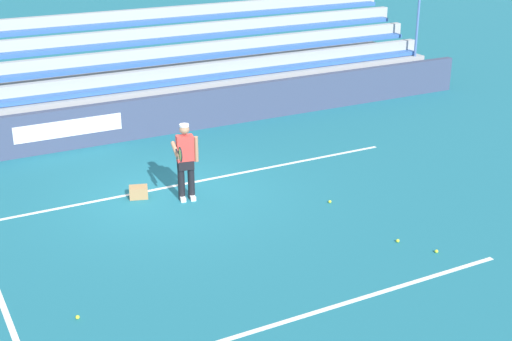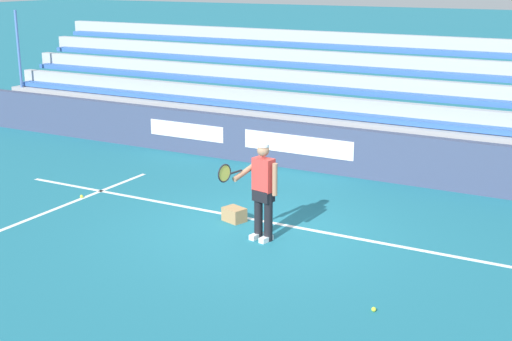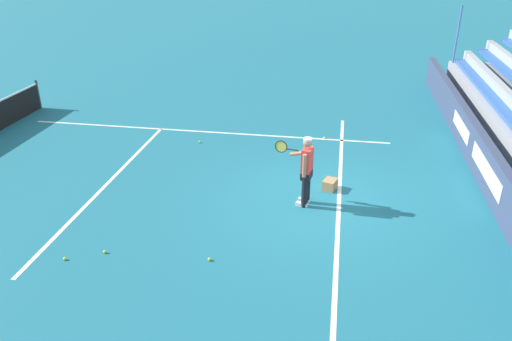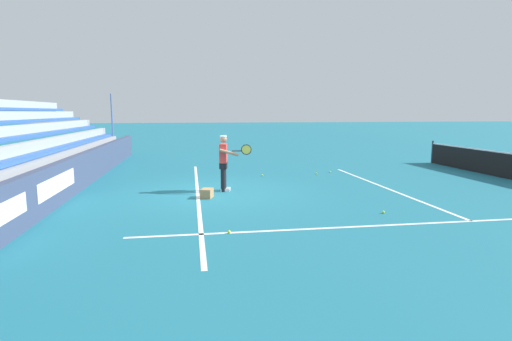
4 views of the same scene
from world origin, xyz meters
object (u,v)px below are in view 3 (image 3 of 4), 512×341
at_px(tennis_player, 306,171).
at_px(tennis_ball_far_left, 105,252).
at_px(tennis_ball_midcourt, 324,138).
at_px(tennis_ball_toward_net, 209,259).
at_px(ball_box_cardboard, 330,184).
at_px(tennis_ball_far_right, 200,142).
at_px(tennis_ball_by_box, 65,259).

xyz_separation_m(tennis_player, tennis_ball_far_left, (-2.76, 3.84, -0.86)).
xyz_separation_m(tennis_ball_far_left, tennis_ball_midcourt, (7.14, -4.11, 0.00)).
bearing_deg(tennis_player, tennis_ball_midcourt, -3.58).
height_order(tennis_ball_far_left, tennis_ball_toward_net, same).
bearing_deg(ball_box_cardboard, tennis_ball_toward_net, 147.66).
bearing_deg(tennis_ball_toward_net, tennis_ball_far_right, 17.39).
distance_m(tennis_player, tennis_ball_by_box, 5.56).
bearing_deg(tennis_ball_midcourt, ball_box_cardboard, -175.01).
bearing_deg(tennis_player, tennis_ball_by_box, 124.57).
xyz_separation_m(tennis_ball_by_box, tennis_ball_far_right, (6.49, -0.97, 0.00)).
relative_size(tennis_ball_midcourt, tennis_ball_toward_net, 1.00).
xyz_separation_m(tennis_ball_midcourt, tennis_ball_toward_net, (-7.03, 1.94, 0.00)).
bearing_deg(tennis_ball_midcourt, tennis_ball_far_right, 104.72).
bearing_deg(tennis_ball_midcourt, tennis_ball_toward_net, 164.56).
height_order(tennis_ball_far_left, tennis_ball_midcourt, same).
relative_size(tennis_ball_far_right, tennis_ball_toward_net, 1.00).
xyz_separation_m(tennis_ball_midcourt, tennis_ball_far_right, (-1.01, 3.83, 0.00)).
bearing_deg(tennis_ball_far_right, ball_box_cardboard, -120.92).
xyz_separation_m(tennis_ball_far_right, tennis_ball_toward_net, (-6.02, -1.89, 0.00)).
height_order(ball_box_cardboard, tennis_ball_toward_net, ball_box_cardboard).
bearing_deg(tennis_ball_toward_net, tennis_ball_midcourt, -15.44).
distance_m(tennis_ball_by_box, tennis_ball_toward_net, 2.90).
bearing_deg(tennis_ball_by_box, ball_box_cardboard, -51.77).
bearing_deg(tennis_player, ball_box_cardboard, -32.68).
bearing_deg(tennis_ball_by_box, tennis_ball_far_left, -62.11).
bearing_deg(tennis_ball_by_box, tennis_player, -55.43).
distance_m(tennis_ball_far_right, tennis_ball_toward_net, 6.31).
relative_size(tennis_player, tennis_ball_far_right, 25.98).
height_order(tennis_ball_far_left, tennis_ball_by_box, same).
bearing_deg(tennis_ball_far_left, ball_box_cardboard, -50.38).
distance_m(tennis_ball_far_left, tennis_ball_midcourt, 8.24).
relative_size(tennis_ball_far_left, tennis_ball_midcourt, 1.00).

